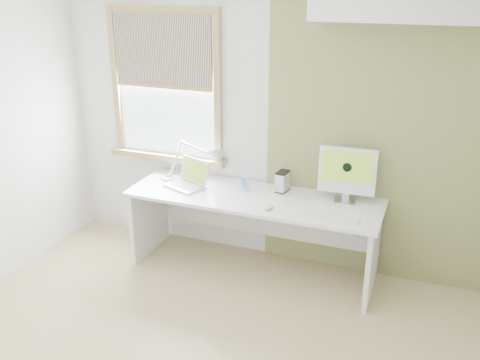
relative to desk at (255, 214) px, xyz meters
The scene contains 11 objects.
room 1.63m from the desk, 89.72° to the right, with size 4.04×3.54×2.64m.
accent_wall 1.30m from the desk, 16.45° to the left, with size 2.00×0.02×2.60m, color olive.
window 1.44m from the desk, 164.72° to the left, with size 1.20×0.14×1.42m.
desk is the anchor object (origin of this frame).
desk_lamp 0.66m from the desk, 165.40° to the left, with size 0.68×0.33×0.38m.
laptop 0.67m from the desk, behind, with size 0.41×0.38×0.24m.
phone_dock 0.27m from the desk, 159.97° to the left, with size 0.09×0.09×0.14m.
external_drive 0.38m from the desk, 34.76° to the left, with size 0.11×0.15×0.18m.
imac 0.89m from the desk, ahead, with size 0.48×0.16×0.46m.
keyboard 0.80m from the desk, 17.83° to the right, with size 0.42×0.16×0.02m.
mouse 0.40m from the desk, 52.82° to the right, with size 0.06×0.11×0.03m, color white.
Camera 1 is at (1.39, -2.55, 2.49)m, focal length 39.31 mm.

